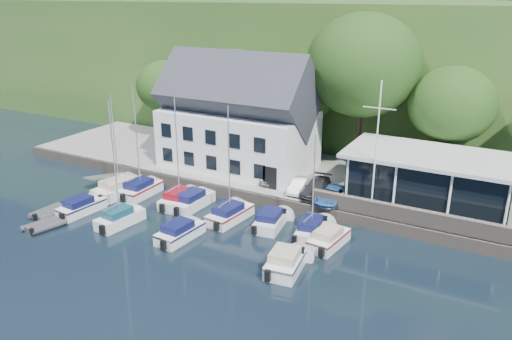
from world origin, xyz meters
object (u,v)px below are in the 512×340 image
object	(u,v)px
car_white	(299,185)
boat_r2_0	(81,205)
club_pavilion	(430,179)
car_silver	(271,177)
boat_r1_6	(314,182)
boat_r1_5	(271,218)
dinghy_1	(44,225)
boat_r2_2	(180,230)
boat_r1_2	(177,156)
boat_r1_1	(137,145)
boat_r2_1	(115,171)
harbor_building	(238,122)
boat_r1_7	(329,237)
boat_r1_0	(115,144)
car_dgrey	(316,188)
boat_r1_4	(229,170)
car_blue	(332,195)
flagpole	(376,148)
boat_r1_3	(193,199)
dinghy_0	(50,211)
boat_r2_4	(286,260)

from	to	relation	value
car_white	boat_r2_0	xyz separation A→B (m)	(-14.67, -10.58, -0.87)
club_pavilion	car_silver	size ratio (longest dim) A/B	4.13
car_silver	boat_r1_6	distance (m)	9.17
boat_r1_5	dinghy_1	size ratio (longest dim) A/B	1.91
boat_r1_5	boat_r2_2	world-z (taller)	boat_r2_2
boat_r1_2	dinghy_1	xyz separation A→B (m)	(-6.39, -8.64, -4.07)
boat_r1_1	boat_r2_1	distance (m)	5.92
harbor_building	boat_r1_7	xyz separation A→B (m)	(13.06, -9.50, -4.64)
boat_r2_0	boat_r1_0	bearing A→B (deg)	96.18
car_dgrey	boat_r1_6	world-z (taller)	boat_r1_6
boat_r2_2	dinghy_1	bearing A→B (deg)	-155.26
club_pavilion	boat_r1_4	size ratio (longest dim) A/B	1.55
car_silver	car_blue	world-z (taller)	car_blue
flagpole	club_pavilion	bearing A→B (deg)	46.28
boat_r1_5	boat_r2_2	size ratio (longest dim) A/B	0.99
boat_r1_3	boat_r1_4	world-z (taller)	boat_r1_4
boat_r1_5	car_blue	bearing A→B (deg)	46.68
boat_r2_0	dinghy_0	bearing A→B (deg)	-133.93
car_silver	car_blue	bearing A→B (deg)	-18.86
boat_r1_5	boat_r1_6	size ratio (longest dim) A/B	0.66
harbor_building	flagpole	world-z (taller)	flagpole
car_blue	boat_r2_1	size ratio (longest dim) A/B	0.41
car_silver	boat_r1_2	size ratio (longest dim) A/B	0.36
harbor_building	boat_r2_0	world-z (taller)	harbor_building
boat_r1_1	boat_r2_0	xyz separation A→B (m)	(-1.76, -5.20, -3.96)
boat_r1_7	boat_r2_4	size ratio (longest dim) A/B	1.00
boat_r1_3	boat_r2_4	bearing A→B (deg)	-23.41
boat_r1_0	boat_r1_7	bearing A→B (deg)	6.88
boat_r1_3	boat_r1_1	bearing A→B (deg)	-176.63
car_dgrey	boat_r1_1	distance (m)	15.72
club_pavilion	boat_r1_1	size ratio (longest dim) A/B	1.42
boat_r2_0	boat_r2_2	world-z (taller)	boat_r2_2
dinghy_0	boat_r1_6	bearing A→B (deg)	22.34
boat_r1_6	boat_r2_4	distance (m)	6.44
harbor_building	car_blue	xyz separation A→B (m)	(11.19, -4.10, -3.73)
boat_r1_6	boat_r1_1	bearing A→B (deg)	171.40
club_pavilion	boat_r2_2	size ratio (longest dim) A/B	2.35
car_silver	boat_r2_0	bearing A→B (deg)	-141.12
boat_r1_5	boat_r1_6	xyz separation A→B (m)	(3.30, 0.16, 3.54)
boat_r1_1	boat_r1_6	world-z (taller)	boat_r1_1
boat_r1_2	boat_r1_5	world-z (taller)	boat_r1_2
car_blue	boat_r2_1	xyz separation A→B (m)	(-13.56, -9.95, 2.82)
car_silver	car_white	distance (m)	3.20
boat_r1_1	boat_r1_0	bearing A→B (deg)	-157.21
harbor_building	boat_r1_0	distance (m)	11.65
harbor_building	club_pavilion	world-z (taller)	harbor_building
car_silver	flagpole	xyz separation A→B (m)	(9.62, -1.58, 4.52)
flagpole	car_white	bearing A→B (deg)	172.56
car_white	flagpole	distance (m)	7.95
club_pavilion	boat_r1_5	size ratio (longest dim) A/B	2.37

